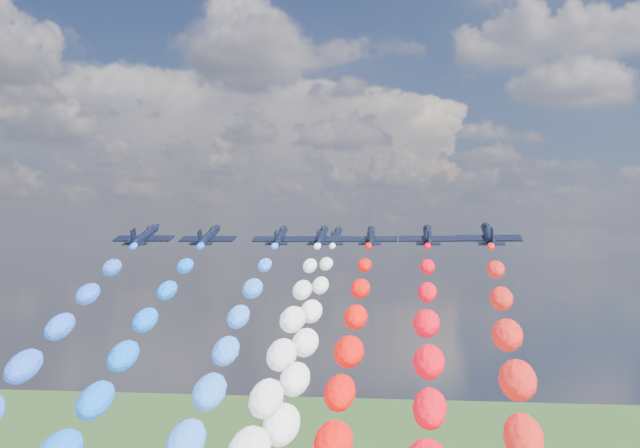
# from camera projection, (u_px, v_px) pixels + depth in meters

# --- Properties ---
(jet_0) EXTENTS (10.14, 13.44, 6.57)m
(jet_0) POSITION_uv_depth(u_px,v_px,m) (145.00, 236.00, 131.56)
(jet_0) COLOR black
(jet_1) EXTENTS (10.17, 13.46, 6.57)m
(jet_1) POSITION_uv_depth(u_px,v_px,m) (209.00, 236.00, 140.13)
(jet_1) COLOR black
(jet_2) EXTENTS (9.67, 13.10, 6.57)m
(jet_2) POSITION_uv_depth(u_px,v_px,m) (280.00, 237.00, 145.29)
(jet_2) COLOR black
(jet_3) EXTENTS (9.49, 12.97, 6.57)m
(jet_3) POSITION_uv_depth(u_px,v_px,m) (321.00, 236.00, 141.20)
(jet_3) COLOR black
(jet_4) EXTENTS (9.87, 13.24, 6.57)m
(jet_4) POSITION_uv_depth(u_px,v_px,m) (336.00, 237.00, 154.27)
(jet_4) COLOR black
(jet_5) EXTENTS (9.83, 13.21, 6.57)m
(jet_5) POSITION_uv_depth(u_px,v_px,m) (370.00, 236.00, 144.59)
(jet_5) COLOR black
(jet_6) EXTENTS (9.77, 13.17, 6.57)m
(jet_6) POSITION_uv_depth(u_px,v_px,m) (428.00, 236.00, 135.31)
(jet_6) COLOR black
(jet_7) EXTENTS (9.94, 13.29, 6.57)m
(jet_7) POSITION_uv_depth(u_px,v_px,m) (488.00, 235.00, 122.24)
(jet_7) COLOR black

